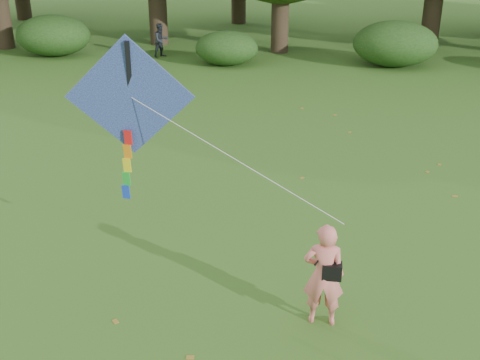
# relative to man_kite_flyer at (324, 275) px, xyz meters

# --- Properties ---
(ground) EXTENTS (100.00, 100.00, 0.00)m
(ground) POSITION_rel_man_kite_flyer_xyz_m (-0.32, -0.01, -0.88)
(ground) COLOR #265114
(ground) RESTS_ON ground
(man_kite_flyer) EXTENTS (0.64, 0.42, 1.75)m
(man_kite_flyer) POSITION_rel_man_kite_flyer_xyz_m (0.00, 0.00, 0.00)
(man_kite_flyer) COLOR #E9776D
(man_kite_flyer) RESTS_ON ground
(bystander_left) EXTENTS (0.90, 0.91, 1.48)m
(bystander_left) POSITION_rel_man_kite_flyer_xyz_m (-7.46, 18.19, -0.13)
(bystander_left) COLOR #22262D
(bystander_left) RESTS_ON ground
(crossbody_bag) EXTENTS (0.43, 0.20, 0.70)m
(crossbody_bag) POSITION_rel_man_kite_flyer_xyz_m (0.12, -0.03, 0.12)
(crossbody_bag) COLOR black
(crossbody_bag) RESTS_ON ground
(flying_kite) EXTENTS (4.65, 1.66, 2.96)m
(flying_kite) POSITION_rel_man_kite_flyer_xyz_m (-3.33, 1.32, 2.27)
(flying_kite) COLOR #263DA5
(flying_kite) RESTS_ON ground
(shrub_band) EXTENTS (39.15, 3.22, 1.88)m
(shrub_band) POSITION_rel_man_kite_flyer_xyz_m (-1.04, 17.59, -0.02)
(shrub_band) COLOR #264919
(shrub_band) RESTS_ON ground
(fallen_leaves) EXTENTS (6.36, 13.14, 0.01)m
(fallen_leaves) POSITION_rel_man_kite_flyer_xyz_m (0.17, 5.21, -0.87)
(fallen_leaves) COLOR olive
(fallen_leaves) RESTS_ON ground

